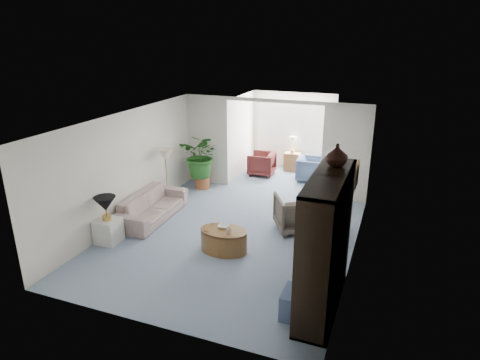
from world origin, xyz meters
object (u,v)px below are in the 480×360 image
at_px(entertainment_cabinet, 325,244).
at_px(sunroom_chair_maroon, 262,164).
at_px(sofa, 152,206).
at_px(floor_lamp, 165,155).
at_px(side_table_dark, 331,215).
at_px(sunroom_chair_blue, 311,169).
at_px(plant_pot, 202,182).
at_px(sunroom_table, 292,162).
at_px(wingback_chair, 296,213).
at_px(framed_picture, 356,177).
at_px(cabinet_urn, 337,155).
at_px(coffee_bowl, 223,226).
at_px(coffee_cup, 229,231).
at_px(coffee_table, 224,240).
at_px(table_lamp, 105,204).
at_px(end_table, 108,231).
at_px(ottoman, 299,304).

relative_size(entertainment_cabinet, sunroom_chair_maroon, 2.85).
xyz_separation_m(sofa, floor_lamp, (-0.19, 1.01, 0.94)).
bearing_deg(side_table_dark, sofa, -166.95).
xyz_separation_m(sunroom_chair_blue, sunroom_chair_maroon, (-1.50, 0.00, -0.00)).
bearing_deg(side_table_dark, plant_pot, 160.56).
bearing_deg(sofa, sunroom_table, -26.30).
distance_m(wingback_chair, plant_pot, 3.47).
relative_size(framed_picture, cabinet_urn, 1.44).
distance_m(coffee_bowl, wingback_chair, 1.77).
bearing_deg(sunroom_chair_blue, coffee_cup, 170.08).
xyz_separation_m(floor_lamp, sunroom_chair_blue, (3.06, 2.91, -0.90)).
height_order(coffee_table, plant_pot, coffee_table).
bearing_deg(side_table_dark, sunroom_chair_blue, 109.78).
bearing_deg(sofa, framed_picture, -96.81).
height_order(sofa, coffee_cup, sofa).
bearing_deg(entertainment_cabinet, wingback_chair, 112.64).
distance_m(coffee_cup, sunroom_chair_maroon, 4.95).
bearing_deg(plant_pot, table_lamp, -96.26).
bearing_deg(table_lamp, sofa, 81.57).
height_order(entertainment_cabinet, cabinet_urn, cabinet_urn).
bearing_deg(table_lamp, cabinet_urn, -0.32).
relative_size(framed_picture, wingback_chair, 0.58).
xyz_separation_m(floor_lamp, wingback_chair, (3.44, -0.40, -0.86)).
distance_m(sunroom_chair_maroon, sunroom_table, 1.06).
xyz_separation_m(end_table, coffee_table, (2.35, 0.52, -0.03)).
bearing_deg(ottoman, end_table, 167.53).
height_order(sofa, plant_pot, sofa).
xyz_separation_m(cabinet_urn, plant_pot, (-4.09, 3.62, -2.18)).
height_order(sofa, table_lamp, table_lamp).
distance_m(end_table, side_table_dark, 4.73).
bearing_deg(entertainment_cabinet, floor_lamp, 147.21).
height_order(framed_picture, end_table, framed_picture).
bearing_deg(sunroom_table, plant_pot, -128.27).
bearing_deg(floor_lamp, end_table, -90.13).
relative_size(end_table, coffee_table, 0.53).
xyz_separation_m(framed_picture, sunroom_chair_maroon, (-3.15, 4.31, -1.35)).
distance_m(floor_lamp, sunroom_table, 4.44).
relative_size(sofa, sunroom_chair_blue, 2.74).
xyz_separation_m(table_lamp, entertainment_cabinet, (4.49, -0.53, 0.23)).
relative_size(entertainment_cabinet, sunroom_chair_blue, 2.84).
relative_size(entertainment_cabinet, plant_pot, 5.42).
bearing_deg(framed_picture, sunroom_chair_maroon, 126.17).
relative_size(framed_picture, end_table, 0.99).
bearing_deg(side_table_dark, wingback_chair, -156.80).
bearing_deg(sunroom_table, framed_picture, -64.61).
height_order(side_table_dark, sunroom_table, side_table_dark).
height_order(sofa, sunroom_chair_blue, sunroom_chair_blue).
bearing_deg(cabinet_urn, ottoman, -105.97).
bearing_deg(framed_picture, ottoman, -104.46).
distance_m(framed_picture, coffee_cup, 2.57).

